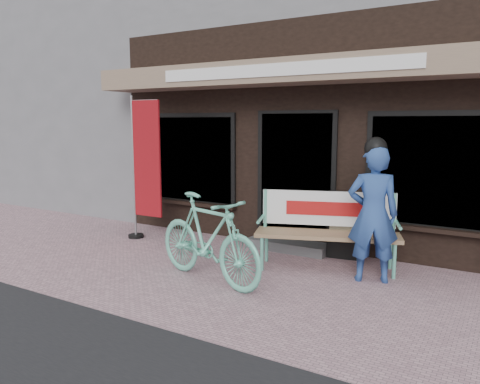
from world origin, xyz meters
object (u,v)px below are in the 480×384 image
Objects in this scene: person at (373,212)px; nobori_red at (145,166)px; bench at (328,224)px; bicycle at (208,238)px; menu_stand at (345,225)px.

nobori_red reaches higher than person.
bench is at bearing 0.02° from nobori_red.
bench is at bearing 138.41° from person.
bench is 1.72m from bicycle.
bicycle is (-1.09, -1.33, -0.06)m from bench.
person is 1.82× the size of menu_stand.
bicycle is at bearing -129.85° from menu_stand.
bicycle reaches higher than menu_stand.
bench reaches higher than menu_stand.
bicycle is 2.19m from menu_stand.
nobori_red is at bearing 75.11° from bicycle.
bicycle is 2.58m from nobori_red.
person is 2.11m from bicycle.
bench is 0.82× the size of nobori_red.
bench is 3.31m from nobori_red.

